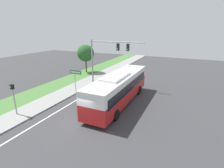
{
  "coord_description": "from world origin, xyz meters",
  "views": [
    {
      "loc": [
        7.69,
        -10.82,
        7.75
      ],
      "look_at": [
        -0.23,
        6.39,
        1.69
      ],
      "focal_mm": 28.0,
      "sensor_mm": 36.0,
      "label": 1
    }
  ],
  "objects_px": {
    "bus": "(119,87)",
    "street_sign": "(75,76)",
    "pedestrian_signal": "(13,95)",
    "signal_gantry": "(107,53)"
  },
  "relations": [
    {
      "from": "bus",
      "to": "street_sign",
      "type": "distance_m",
      "value": 6.4
    },
    {
      "from": "signal_gantry",
      "to": "street_sign",
      "type": "distance_m",
      "value": 5.22
    },
    {
      "from": "pedestrian_signal",
      "to": "signal_gantry",
      "type": "bearing_deg",
      "value": 71.67
    },
    {
      "from": "street_sign",
      "to": "bus",
      "type": "bearing_deg",
      "value": -9.05
    },
    {
      "from": "bus",
      "to": "signal_gantry",
      "type": "relative_size",
      "value": 1.55
    },
    {
      "from": "bus",
      "to": "pedestrian_signal",
      "type": "relative_size",
      "value": 3.83
    },
    {
      "from": "pedestrian_signal",
      "to": "street_sign",
      "type": "bearing_deg",
      "value": 80.74
    },
    {
      "from": "pedestrian_signal",
      "to": "street_sign",
      "type": "relative_size",
      "value": 1.06
    },
    {
      "from": "bus",
      "to": "pedestrian_signal",
      "type": "height_order",
      "value": "bus"
    },
    {
      "from": "bus",
      "to": "street_sign",
      "type": "bearing_deg",
      "value": 170.95
    }
  ]
}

